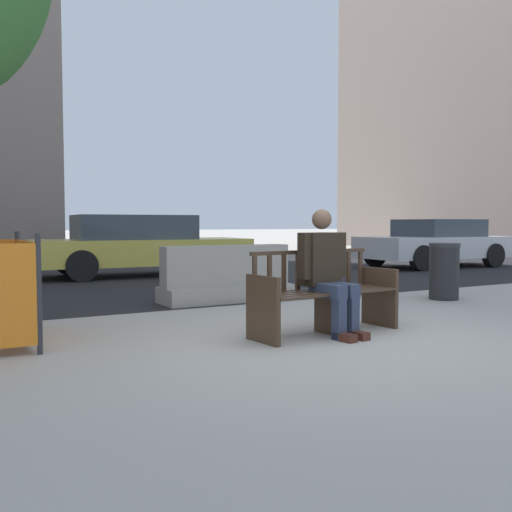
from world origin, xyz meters
The scene contains 9 objects.
ground_plane centered at (0.00, 0.00, 0.00)m, with size 200.00×200.00×0.00m, color #ADA89E.
street_asphalt centered at (0.00, 8.70, 0.00)m, with size 120.00×12.00×0.01m, color black.
street_bench centered at (0.21, 0.39, 0.40)m, with size 1.73×0.68×0.88m.
seated_person centered at (0.19, 0.33, 0.69)m, with size 0.59×0.75×1.31m.
jersey_barrier_centre centered at (0.42, 3.14, 0.34)m, with size 2.00×0.68×0.84m.
car_taxi_near centered at (0.62, 7.88, 0.69)m, with size 4.81×2.08×1.35m.
car_sedan_mid centered at (8.38, 6.52, 0.65)m, with size 4.16×2.10×1.28m.
trash_bin centered at (3.43, 1.69, 0.44)m, with size 0.47×0.47×0.87m.
building_far_right centered at (21.89, 14.32, 8.82)m, with size 12.05×12.43×17.64m.
Camera 1 is at (-3.37, -4.48, 1.16)m, focal length 40.00 mm.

